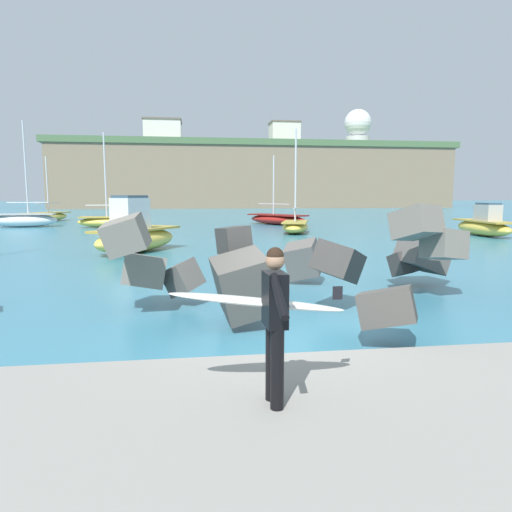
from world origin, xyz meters
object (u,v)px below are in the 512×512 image
object	(u,v)px
boat_near_centre	(23,219)
boat_mid_left	(136,235)
radar_dome	(358,129)
boat_mid_centre	(484,225)
station_building_central	(284,135)
boat_near_left	(46,216)
boat_mid_right	(277,219)
surfer_with_board	(270,312)
boat_far_centre	(112,221)
station_building_west	(163,132)
boat_far_left	(295,226)

from	to	relation	value
boat_near_centre	boat_mid_left	bearing A→B (deg)	-59.40
boat_mid_left	radar_dome	distance (m)	99.98
boat_mid_centre	radar_dome	size ratio (longest dim) A/B	0.60
boat_mid_centre	station_building_central	bearing A→B (deg)	87.58
boat_near_left	boat_mid_right	world-z (taller)	boat_near_left
surfer_with_board	boat_mid_left	world-z (taller)	boat_mid_left
station_building_central	boat_mid_centre	bearing A→B (deg)	-92.42
boat_near_left	boat_far_centre	bearing A→B (deg)	-51.15
surfer_with_board	boat_mid_left	bearing A→B (deg)	101.34
boat_mid_right	station_building_central	size ratio (longest dim) A/B	0.93
surfer_with_board	boat_near_left	xyz separation A→B (m)	(-14.84, 43.11, -0.78)
boat_near_centre	radar_dome	distance (m)	90.13
boat_mid_left	boat_far_centre	bearing A→B (deg)	102.40
surfer_with_board	radar_dome	size ratio (longest dim) A/B	0.22
station_building_west	boat_near_centre	bearing A→B (deg)	-97.69
boat_mid_centre	radar_dome	world-z (taller)	radar_dome
surfer_with_board	boat_mid_centre	xyz separation A→B (m)	(17.58, 22.26, -0.60)
boat_near_centre	boat_far_centre	size ratio (longest dim) A/B	1.13
surfer_with_board	station_building_west	xyz separation A→B (m)	(-6.09, 94.95, 14.24)
radar_dome	station_building_west	size ratio (longest dim) A/B	1.23
boat_mid_centre	station_building_west	world-z (taller)	station_building_west
surfer_with_board	boat_mid_centre	world-z (taller)	boat_mid_centre
boat_far_centre	radar_dome	distance (m)	87.34
surfer_with_board	boat_near_left	bearing A→B (deg)	108.99
surfer_with_board	boat_far_left	bearing A→B (deg)	76.55
station_building_central	boat_mid_left	bearing A→B (deg)	-105.69
boat_near_left	boat_far_left	bearing A→B (deg)	-39.46
boat_mid_left	radar_dome	bearing A→B (deg)	64.33
boat_near_left	boat_far_centre	world-z (taller)	boat_far_centre
station_building_central	surfer_with_board	bearing A→B (deg)	-101.51
surfer_with_board	station_building_central	world-z (taller)	station_building_central
boat_near_centre	boat_mid_left	xyz separation A→B (m)	(10.88, -18.39, 0.18)
surfer_with_board	boat_far_left	xyz separation A→B (m)	(6.17, 25.81, -0.79)
boat_far_centre	boat_mid_left	bearing A→B (deg)	-77.60
surfer_with_board	station_building_west	bearing A→B (deg)	93.67
boat_near_left	station_building_west	size ratio (longest dim) A/B	0.80
boat_mid_centre	boat_far_centre	xyz separation A→B (m)	(-24.61, 11.15, -0.17)
boat_near_centre	boat_mid_left	size ratio (longest dim) A/B	1.62
boat_near_left	boat_mid_centre	xyz separation A→B (m)	(32.43, -20.86, 0.18)
boat_near_left	boat_near_centre	bearing A→B (deg)	-85.49
boat_near_left	radar_dome	bearing A→B (deg)	48.92
boat_far_centre	boat_far_left	bearing A→B (deg)	-29.92
boat_near_left	boat_near_centre	xyz separation A→B (m)	(0.64, -8.18, 0.12)
boat_far_left	radar_dome	world-z (taller)	radar_dome
surfer_with_board	station_building_west	distance (m)	96.21
boat_mid_centre	station_building_central	distance (m)	82.39
boat_near_centre	boat_far_left	world-z (taller)	boat_near_centre
radar_dome	boat_mid_centre	bearing A→B (deg)	-104.68
boat_mid_left	boat_mid_right	size ratio (longest dim) A/B	0.82
boat_mid_left	station_building_central	world-z (taller)	station_building_central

